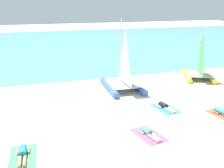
{
  "coord_description": "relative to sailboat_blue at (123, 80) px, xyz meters",
  "views": [
    {
      "loc": [
        -4.89,
        -10.61,
        6.18
      ],
      "look_at": [
        0.0,
        4.5,
        1.2
      ],
      "focal_mm": 41.94,
      "sensor_mm": 36.0,
      "label": 1
    }
  ],
  "objects": [
    {
      "name": "ground_plane",
      "position": [
        -1.52,
        3.39,
        -0.76
      ],
      "size": [
        120.0,
        120.0,
        0.0
      ],
      "primitive_type": "plane",
      "color": "beige"
    },
    {
      "name": "ocean_water",
      "position": [
        -1.52,
        23.4,
        -0.74
      ],
      "size": [
        120.0,
        40.0,
        0.05
      ],
      "primitive_type": "cube",
      "color": "#5BB2C1",
      "rests_on": "ground"
    },
    {
      "name": "sailboat_blue",
      "position": [
        0.0,
        0.0,
        0.0
      ],
      "size": [
        2.62,
        3.99,
        5.1
      ],
      "rotation": [
        0.0,
        0.0,
        -0.03
      ],
      "color": "blue",
      "rests_on": "ground"
    },
    {
      "name": "sailboat_yellow",
      "position": [
        7.09,
        0.78,
        -0.06
      ],
      "size": [
        3.59,
        4.23,
        4.7
      ],
      "rotation": [
        0.0,
        0.0,
        -0.43
      ],
      "color": "yellow",
      "rests_on": "ground"
    },
    {
      "name": "towel_leftmost",
      "position": [
        -7.02,
        -6.99,
        -0.75
      ],
      "size": [
        1.2,
        1.96,
        0.01
      ],
      "primitive_type": "cube",
      "rotation": [
        0.0,
        0.0,
        -0.05
      ],
      "color": "#4CB266",
      "rests_on": "ground"
    },
    {
      "name": "sunbather_leftmost",
      "position": [
        -7.02,
        -6.93,
        -0.63
      ],
      "size": [
        0.56,
        1.57,
        0.3
      ],
      "rotation": [
        0.0,
        0.0,
        -0.05
      ],
      "color": "#268CCC",
      "rests_on": "towel_leftmost"
    },
    {
      "name": "towel_center_left",
      "position": [
        -1.2,
        -6.92,
        -0.75
      ],
      "size": [
        1.44,
        2.07,
        0.01
      ],
      "primitive_type": "cube",
      "rotation": [
        0.0,
        0.0,
        0.19
      ],
      "color": "#D84C99",
      "rests_on": "ground"
    },
    {
      "name": "sunbather_center_left",
      "position": [
        -1.21,
        -6.86,
        -0.63
      ],
      "size": [
        0.69,
        1.56,
        0.3
      ],
      "rotation": [
        0.0,
        0.0,
        0.19
      ],
      "color": "#3FB28C",
      "rests_on": "towel_center_left"
    },
    {
      "name": "towel_center_right",
      "position": [
        1.2,
        -4.22,
        -0.75
      ],
      "size": [
        1.38,
        2.05,
        0.01
      ],
      "primitive_type": "cube",
      "rotation": [
        0.0,
        0.0,
        0.16
      ],
      "color": "#338CD8",
      "rests_on": "ground"
    },
    {
      "name": "sunbather_center_right",
      "position": [
        1.19,
        -4.16,
        -0.63
      ],
      "size": [
        0.65,
        1.57,
        0.3
      ],
      "rotation": [
        0.0,
        0.0,
        0.16
      ],
      "color": "black",
      "rests_on": "towel_center_right"
    },
    {
      "name": "towel_rightmost",
      "position": [
        3.88,
        -6.11,
        -0.75
      ],
      "size": [
        1.32,
        2.02,
        0.01
      ],
      "primitive_type": "cube",
      "rotation": [
        0.0,
        0.0,
        0.12
      ],
      "color": "#EA5933",
      "rests_on": "ground"
    },
    {
      "name": "sunbather_rightmost",
      "position": [
        3.87,
        -6.05,
        -0.63
      ],
      "size": [
        0.6,
        1.57,
        0.3
      ],
      "rotation": [
        0.0,
        0.0,
        0.12
      ],
      "color": "#268CCC",
      "rests_on": "towel_rightmost"
    }
  ]
}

